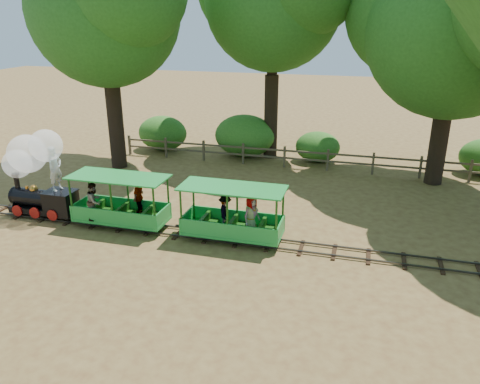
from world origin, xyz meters
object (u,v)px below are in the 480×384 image
(locomotive, at_px, (34,168))
(carriage_rear, at_px, (234,218))
(carriage_front, at_px, (118,205))
(fence, at_px, (306,157))

(locomotive, height_order, carriage_rear, locomotive)
(carriage_front, xyz_separation_m, fence, (5.13, 8.01, -0.21))
(locomotive, bearing_deg, carriage_rear, -0.51)
(carriage_front, relative_size, fence, 0.18)
(carriage_rear, bearing_deg, carriage_front, -179.68)
(carriage_front, bearing_deg, fence, 57.35)
(locomotive, relative_size, fence, 0.18)
(carriage_rear, bearing_deg, fence, 82.02)
(locomotive, bearing_deg, carriage_front, -1.56)
(carriage_front, bearing_deg, locomotive, 178.44)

